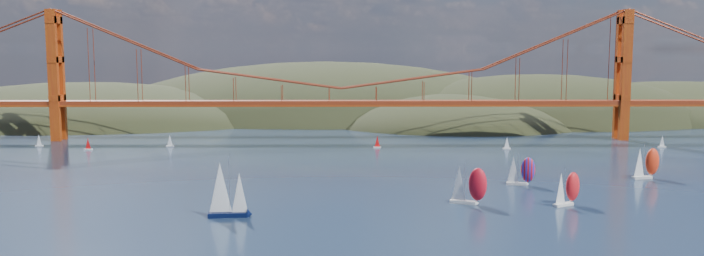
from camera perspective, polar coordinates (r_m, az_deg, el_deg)
name	(u,v)px	position (r m, az deg, el deg)	size (l,w,h in m)	color
headlands	(420,138)	(394.62, 5.70, -0.87)	(725.00, 225.00, 96.00)	black
bridge	(337,64)	(290.71, -1.28, 5.34)	(552.00, 12.00, 55.00)	maroon
sloop_navy	(226,190)	(160.84, -10.44, -5.12)	(9.31, 5.53, 14.18)	black
racer_0	(468,184)	(174.03, 9.60, -4.63)	(9.44, 6.45, 10.56)	white
racer_1	(567,188)	(178.05, 17.40, -4.78)	(8.23, 6.40, 9.33)	silver
racer_3	(646,162)	(222.84, 23.22, -2.65)	(9.21, 5.57, 10.31)	silver
racer_rwb	(520,170)	(201.19, 13.81, -3.41)	(8.14, 4.61, 9.13)	silver
distant_boat_1	(39,140)	(300.21, -24.58, -0.93)	(3.00, 2.00, 4.70)	silver
distant_boat_2	(88,144)	(281.66, -21.09, -1.23)	(3.00, 2.00, 4.70)	silver
distant_boat_3	(170,141)	(281.17, -14.90, -1.03)	(3.00, 2.00, 4.70)	silver
distant_boat_4	(662,141)	(295.92, 24.38, -1.02)	(3.00, 2.00, 4.70)	silver
distant_boat_8	(507,143)	(271.87, 12.75, -1.22)	(3.00, 2.00, 4.70)	silver
distant_boat_9	(377,142)	(268.50, 2.12, -1.16)	(3.00, 2.00, 4.70)	silver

